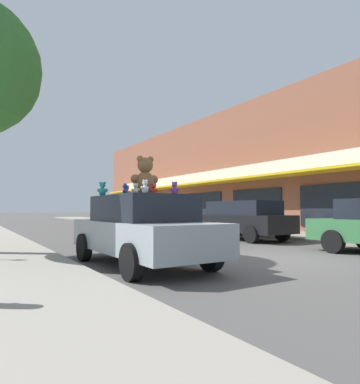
{
  "coord_description": "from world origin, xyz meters",
  "views": [
    {
      "loc": [
        -6.41,
        -6.1,
        1.22
      ],
      "look_at": [
        0.33,
        4.66,
        1.87
      ],
      "focal_mm": 32.0,
      "sensor_mm": 36.0,
      "label": 1
    }
  ],
  "objects_px": {
    "plush_art_car": "(142,229)",
    "teddy_bear_red": "(154,190)",
    "teddy_bear_blue": "(125,190)",
    "teddy_bear_giant": "(145,177)",
    "teddy_bear_teal": "(103,189)",
    "parked_car_far_right": "(165,216)",
    "teddy_bear_purple": "(175,189)",
    "parked_car_far_center": "(243,219)",
    "teddy_bear_cream": "(136,189)",
    "teddy_bear_pink": "(127,191)",
    "teddy_bear_white": "(145,187)"
  },
  "relations": [
    {
      "from": "teddy_bear_red",
      "to": "parked_car_far_center",
      "type": "distance_m",
      "value": 7.38
    },
    {
      "from": "parked_car_far_center",
      "to": "teddy_bear_red",
      "type": "bearing_deg",
      "value": -147.16
    },
    {
      "from": "teddy_bear_white",
      "to": "teddy_bear_blue",
      "type": "bearing_deg",
      "value": -111.98
    },
    {
      "from": "teddy_bear_purple",
      "to": "teddy_bear_teal",
      "type": "distance_m",
      "value": 1.8
    },
    {
      "from": "teddy_bear_cream",
      "to": "teddy_bear_pink",
      "type": "xyz_separation_m",
      "value": [
        0.35,
        1.27,
        0.02
      ]
    },
    {
      "from": "teddy_bear_giant",
      "to": "teddy_bear_teal",
      "type": "height_order",
      "value": "teddy_bear_giant"
    },
    {
      "from": "teddy_bear_white",
      "to": "teddy_bear_giant",
      "type": "bearing_deg",
      "value": -133.17
    },
    {
      "from": "teddy_bear_cream",
      "to": "teddy_bear_teal",
      "type": "xyz_separation_m",
      "value": [
        -0.28,
        1.25,
        0.05
      ]
    },
    {
      "from": "teddy_bear_teal",
      "to": "teddy_bear_blue",
      "type": "bearing_deg",
      "value": 151.03
    },
    {
      "from": "teddy_bear_blue",
      "to": "parked_car_far_right",
      "type": "height_order",
      "value": "teddy_bear_blue"
    },
    {
      "from": "teddy_bear_cream",
      "to": "teddy_bear_blue",
      "type": "distance_m",
      "value": 0.72
    },
    {
      "from": "teddy_bear_purple",
      "to": "teddy_bear_red",
      "type": "bearing_deg",
      "value": 50.46
    },
    {
      "from": "teddy_bear_purple",
      "to": "teddy_bear_red",
      "type": "relative_size",
      "value": 1.24
    },
    {
      "from": "teddy_bear_giant",
      "to": "teddy_bear_red",
      "type": "height_order",
      "value": "teddy_bear_giant"
    },
    {
      "from": "teddy_bear_purple",
      "to": "teddy_bear_blue",
      "type": "bearing_deg",
      "value": 16.69
    },
    {
      "from": "parked_car_far_center",
      "to": "parked_car_far_right",
      "type": "xyz_separation_m",
      "value": [
        -0.0,
        6.43,
        -0.02
      ]
    },
    {
      "from": "teddy_bear_pink",
      "to": "parked_car_far_center",
      "type": "height_order",
      "value": "teddy_bear_pink"
    },
    {
      "from": "teddy_bear_giant",
      "to": "teddy_bear_teal",
      "type": "xyz_separation_m",
      "value": [
        -0.69,
        0.84,
        -0.27
      ]
    },
    {
      "from": "teddy_bear_purple",
      "to": "teddy_bear_white",
      "type": "xyz_separation_m",
      "value": [
        -0.89,
        -0.37,
        -0.01
      ]
    },
    {
      "from": "teddy_bear_blue",
      "to": "teddy_bear_pink",
      "type": "height_order",
      "value": "teddy_bear_blue"
    },
    {
      "from": "teddy_bear_purple",
      "to": "parked_car_far_right",
      "type": "bearing_deg",
      "value": -53.89
    },
    {
      "from": "teddy_bear_blue",
      "to": "parked_car_far_right",
      "type": "bearing_deg",
      "value": 178.97
    },
    {
      "from": "teddy_bear_purple",
      "to": "teddy_bear_blue",
      "type": "relative_size",
      "value": 1.05
    },
    {
      "from": "teddy_bear_red",
      "to": "parked_car_far_right",
      "type": "distance_m",
      "value": 12.12
    },
    {
      "from": "teddy_bear_giant",
      "to": "teddy_bear_pink",
      "type": "xyz_separation_m",
      "value": [
        -0.07,
        0.86,
        -0.3
      ]
    },
    {
      "from": "parked_car_far_right",
      "to": "teddy_bear_giant",
      "type": "bearing_deg",
      "value": -121.7
    },
    {
      "from": "teddy_bear_cream",
      "to": "parked_car_far_center",
      "type": "bearing_deg",
      "value": -120.88
    },
    {
      "from": "teddy_bear_red",
      "to": "parked_car_far_center",
      "type": "relative_size",
      "value": 0.06
    },
    {
      "from": "teddy_bear_giant",
      "to": "teddy_bear_pink",
      "type": "bearing_deg",
      "value": -81.89
    },
    {
      "from": "teddy_bear_cream",
      "to": "teddy_bear_blue",
      "type": "xyz_separation_m",
      "value": [
        0.07,
        0.72,
        0.02
      ]
    },
    {
      "from": "parked_car_far_right",
      "to": "teddy_bear_red",
      "type": "bearing_deg",
      "value": -120.64
    },
    {
      "from": "parked_car_far_center",
      "to": "teddy_bear_purple",
      "type": "bearing_deg",
      "value": -144.4
    },
    {
      "from": "teddy_bear_pink",
      "to": "teddy_bear_giant",
      "type": "bearing_deg",
      "value": 92.81
    },
    {
      "from": "teddy_bear_cream",
      "to": "teddy_bear_pink",
      "type": "relative_size",
      "value": 0.86
    },
    {
      "from": "teddy_bear_red",
      "to": "parked_car_far_center",
      "type": "xyz_separation_m",
      "value": [
        6.16,
        3.98,
        -0.8
      ]
    },
    {
      "from": "teddy_bear_blue",
      "to": "teddy_bear_cream",
      "type": "bearing_deg",
      "value": 27.53
    },
    {
      "from": "plush_art_car",
      "to": "teddy_bear_blue",
      "type": "bearing_deg",
      "value": 115.94
    },
    {
      "from": "teddy_bear_blue",
      "to": "parked_car_far_center",
      "type": "height_order",
      "value": "teddy_bear_blue"
    },
    {
      "from": "teddy_bear_pink",
      "to": "parked_car_far_center",
      "type": "xyz_separation_m",
      "value": [
        6.22,
        2.66,
        -0.82
      ]
    },
    {
      "from": "teddy_bear_pink",
      "to": "parked_car_far_right",
      "type": "distance_m",
      "value": 11.05
    },
    {
      "from": "teddy_bear_blue",
      "to": "parked_car_far_right",
      "type": "relative_size",
      "value": 0.07
    },
    {
      "from": "teddy_bear_giant",
      "to": "teddy_bear_teal",
      "type": "distance_m",
      "value": 1.12
    },
    {
      "from": "teddy_bear_cream",
      "to": "teddy_bear_red",
      "type": "height_order",
      "value": "same"
    },
    {
      "from": "teddy_bear_blue",
      "to": "parked_car_far_center",
      "type": "xyz_separation_m",
      "value": [
        6.5,
        3.22,
        -0.82
      ]
    },
    {
      "from": "plush_art_car",
      "to": "teddy_bear_red",
      "type": "distance_m",
      "value": 0.91
    },
    {
      "from": "teddy_bear_teal",
      "to": "parked_car_far_center",
      "type": "relative_size",
      "value": 0.08
    },
    {
      "from": "teddy_bear_purple",
      "to": "parked_car_far_right",
      "type": "height_order",
      "value": "teddy_bear_purple"
    },
    {
      "from": "teddy_bear_purple",
      "to": "teddy_bear_white",
      "type": "bearing_deg",
      "value": 86.91
    },
    {
      "from": "teddy_bear_red",
      "to": "parked_car_far_right",
      "type": "xyz_separation_m",
      "value": [
        6.16,
        10.4,
        -0.82
      ]
    },
    {
      "from": "teddy_bear_purple",
      "to": "teddy_bear_white",
      "type": "distance_m",
      "value": 0.96
    }
  ]
}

